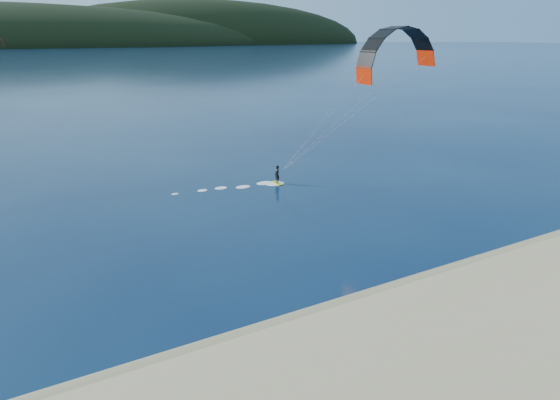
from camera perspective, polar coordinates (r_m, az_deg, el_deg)
name	(u,v)px	position (r m, az deg, el deg)	size (l,w,h in m)	color
wet_sand	(256,341)	(23.47, -3.09, -17.37)	(220.00, 2.50, 0.10)	#8E7E52
headland	(37,46)	(757.97, -28.41, 16.80)	(1200.00, 310.00, 140.00)	black
kitesurfer_near	(390,74)	(43.03, 13.71, 15.20)	(23.03, 9.97, 14.91)	#C6C817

